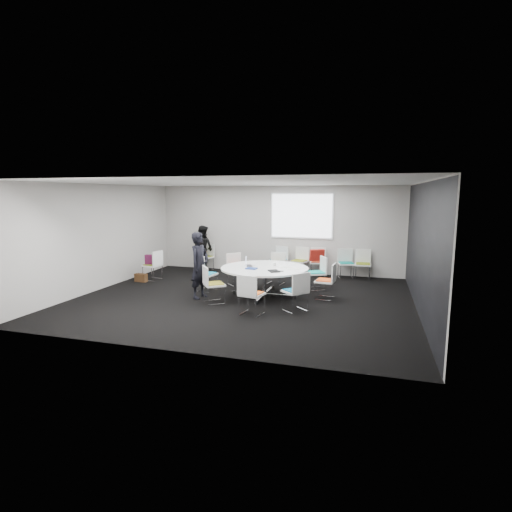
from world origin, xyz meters
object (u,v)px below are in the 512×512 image
(chair_back_d, at_px, (346,269))
(laptop, at_px, (251,266))
(conference_table, at_px, (265,275))
(brown_bag, at_px, (141,278))
(person_back, at_px, (203,248))
(chair_ring_f, at_px, (214,291))
(chair_spare_left, at_px, (153,271))
(chair_ring_h, at_px, (295,299))
(chair_back_c, at_px, (318,268))
(chair_back_b, at_px, (299,267))
(chair_ring_c, at_px, (276,274))
(chair_back_e, at_px, (363,270))
(chair_ring_e, at_px, (206,280))
(chair_person_back, at_px, (205,262))
(chair_ring_b, at_px, (316,279))
(chair_ring_g, at_px, (251,302))
(cup, at_px, (275,264))
(chair_ring_a, at_px, (326,288))
(person_main, at_px, (200,265))
(chair_ring_d, at_px, (237,275))
(maroon_bag, at_px, (152,259))
(chair_back_a, at_px, (279,266))

(chair_back_d, height_order, laptop, chair_back_d)
(conference_table, bearing_deg, brown_bag, 171.73)
(person_back, bearing_deg, chair_ring_f, 138.53)
(chair_spare_left, bearing_deg, chair_ring_h, -104.40)
(chair_back_c, relative_size, chair_spare_left, 1.00)
(chair_back_b, xyz_separation_m, laptop, (-0.74, -2.77, 0.47))
(chair_ring_c, relative_size, chair_back_e, 1.00)
(chair_ring_e, height_order, chair_person_back, same)
(chair_ring_b, relative_size, laptop, 2.57)
(chair_ring_c, height_order, chair_ring_g, same)
(chair_person_back, bearing_deg, cup, 158.21)
(chair_spare_left, relative_size, person_back, 0.58)
(chair_ring_a, height_order, person_main, person_main)
(chair_ring_d, relative_size, brown_bag, 2.44)
(chair_ring_a, bearing_deg, chair_ring_f, 120.22)
(conference_table, distance_m, chair_spare_left, 3.78)
(chair_person_back, xyz_separation_m, person_back, (-0.00, -0.16, 0.48))
(chair_spare_left, height_order, person_main, person_main)
(chair_ring_g, bearing_deg, chair_ring_f, 161.80)
(chair_ring_g, bearing_deg, chair_ring_a, 63.49)
(chair_ring_g, xyz_separation_m, maroon_bag, (-3.83, 2.47, 0.34))
(chair_ring_h, xyz_separation_m, laptop, (-1.35, 1.12, 0.47))
(chair_ring_f, bearing_deg, cup, 99.29)
(chair_ring_b, bearing_deg, chair_back_c, -21.40)
(chair_back_a, bearing_deg, chair_spare_left, 49.06)
(chair_ring_g, relative_size, chair_back_b, 1.00)
(chair_back_e, height_order, maroon_bag, chair_back_e)
(chair_ring_b, bearing_deg, person_back, 41.00)
(chair_back_b, height_order, chair_back_d, same)
(chair_back_b, height_order, laptop, chair_back_b)
(chair_ring_b, bearing_deg, chair_ring_a, 172.78)
(chair_back_c, bearing_deg, chair_ring_e, 41.94)
(chair_back_c, height_order, laptop, chair_back_c)
(chair_ring_f, relative_size, cup, 9.78)
(chair_ring_c, distance_m, chair_person_back, 3.06)
(chair_back_c, xyz_separation_m, brown_bag, (-4.84, -2.24, -0.16))
(conference_table, relative_size, laptop, 6.35)
(chair_ring_b, bearing_deg, chair_ring_g, 131.48)
(chair_ring_d, xyz_separation_m, laptop, (0.72, -0.95, 0.47))
(chair_back_b, bearing_deg, chair_back_d, -163.48)
(chair_ring_g, relative_size, chair_back_a, 1.00)
(chair_back_a, relative_size, person_back, 0.58)
(chair_ring_b, relative_size, chair_back_b, 1.00)
(chair_ring_f, bearing_deg, person_back, 170.62)
(chair_person_back, bearing_deg, chair_ring_g, 142.28)
(chair_ring_d, bearing_deg, chair_ring_b, 135.63)
(chair_ring_h, bearing_deg, chair_ring_c, 65.06)
(chair_spare_left, bearing_deg, person_main, -115.73)
(chair_ring_h, distance_m, cup, 1.63)
(chair_back_e, distance_m, chair_person_back, 5.11)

